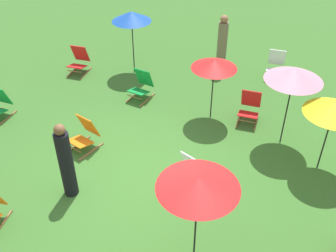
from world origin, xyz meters
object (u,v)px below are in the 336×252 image
at_px(deckchair_3, 249,108).
at_px(umbrella_3, 198,183).
at_px(deckchair_1, 84,135).
at_px(deckchair_13, 188,175).
at_px(deckchair_12, 276,65).
at_px(umbrella_1, 294,75).
at_px(person_0, 222,45).
at_px(person_1, 66,162).
at_px(deckchair_10, 79,61).
at_px(umbrella_0, 335,108).
at_px(umbrella_4, 131,16).
at_px(deckchair_5, 141,86).
at_px(umbrella_2, 214,64).

distance_m(deckchair_3, umbrella_3, 4.47).
bearing_deg(deckchair_1, deckchair_13, 7.12).
distance_m(deckchair_12, umbrella_1, 3.50).
bearing_deg(deckchair_13, umbrella_1, 76.53).
bearing_deg(person_0, person_1, 46.98).
xyz_separation_m(deckchair_12, person_0, (-1.56, -0.43, 0.47)).
bearing_deg(deckchair_3, person_0, 117.08).
distance_m(deckchair_10, deckchair_13, 5.83).
height_order(deckchair_13, person_1, person_1).
bearing_deg(umbrella_0, umbrella_1, 152.48).
bearing_deg(umbrella_0, umbrella_3, -112.58).
xyz_separation_m(umbrella_4, person_0, (2.24, 1.38, -0.90)).
height_order(umbrella_1, person_1, umbrella_1).
relative_size(umbrella_0, umbrella_1, 0.89).
bearing_deg(deckchair_10, deckchair_5, -20.66).
height_order(deckchair_1, person_1, person_1).
height_order(deckchair_12, umbrella_0, umbrella_0).
relative_size(umbrella_0, person_1, 1.01).
height_order(deckchair_3, person_1, person_1).
relative_size(deckchair_13, umbrella_3, 0.48).
height_order(deckchair_5, person_1, person_1).
bearing_deg(umbrella_3, deckchair_13, 121.25).
distance_m(deckchair_1, umbrella_3, 3.93).
relative_size(deckchair_3, umbrella_0, 0.49).
distance_m(umbrella_2, umbrella_4, 3.23).
relative_size(deckchair_1, deckchair_10, 0.98).
bearing_deg(person_0, deckchair_10, -6.90).
relative_size(deckchair_12, deckchair_13, 1.00).
bearing_deg(umbrella_4, deckchair_5, -49.03).
bearing_deg(person_1, umbrella_0, 149.73).
distance_m(deckchair_10, person_0, 4.31).
distance_m(umbrella_3, umbrella_4, 6.71).
height_order(deckchair_5, deckchair_13, same).
xyz_separation_m(umbrella_2, person_1, (-1.33, -3.82, -0.70)).
distance_m(deckchair_10, umbrella_0, 7.44).
bearing_deg(deckchair_10, person_1, -65.74).
bearing_deg(umbrella_4, umbrella_3, -47.77).
xyz_separation_m(deckchair_10, umbrella_0, (7.29, -0.85, 1.20)).
bearing_deg(umbrella_2, umbrella_0, -12.30).
relative_size(deckchair_1, deckchair_13, 0.98).
height_order(deckchair_10, umbrella_0, umbrella_0).
bearing_deg(deckchair_5, umbrella_4, 131.08).
relative_size(deckchair_10, deckchair_13, 1.00).
bearing_deg(umbrella_1, umbrella_0, -27.52).
height_order(umbrella_3, person_0, umbrella_3).
height_order(deckchair_12, person_1, person_1).
bearing_deg(deckchair_12, umbrella_1, -81.91).
xyz_separation_m(deckchair_13, umbrella_3, (0.81, -1.34, 1.30)).
relative_size(deckchair_3, umbrella_4, 0.45).
relative_size(umbrella_4, person_1, 1.11).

